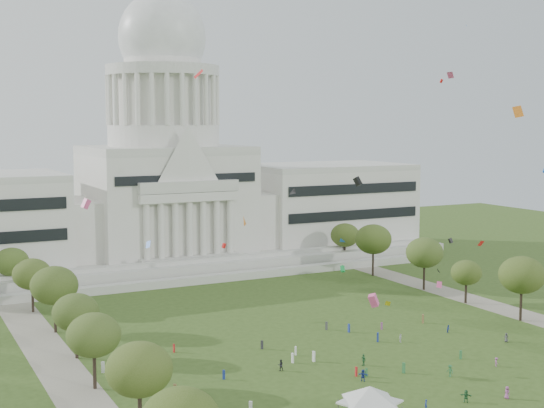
# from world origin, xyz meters

# --- Properties ---
(ground) EXTENTS (400.00, 400.00, 0.00)m
(ground) POSITION_xyz_m (0.00, 0.00, 0.00)
(ground) COLOR #354D1A
(ground) RESTS_ON ground
(capitol) EXTENTS (160.00, 64.50, 91.30)m
(capitol) POSITION_xyz_m (0.00, 113.59, 22.30)
(capitol) COLOR #BBB9AF
(capitol) RESTS_ON ground
(path_left) EXTENTS (8.00, 160.00, 0.04)m
(path_left) POSITION_xyz_m (-48.00, 30.00, 0.02)
(path_left) COLOR gray
(path_left) RESTS_ON ground
(path_right) EXTENTS (8.00, 160.00, 0.04)m
(path_right) POSITION_xyz_m (48.00, 30.00, 0.02)
(path_right) COLOR gray
(path_right) RESTS_ON ground
(row_tree_l_1) EXTENTS (8.86, 8.86, 12.59)m
(row_tree_l_1) POSITION_xyz_m (-44.07, -2.96, 8.95)
(row_tree_l_1) COLOR black
(row_tree_l_1) RESTS_ON ground
(row_tree_l_2) EXTENTS (8.42, 8.42, 11.97)m
(row_tree_l_2) POSITION_xyz_m (-45.04, 17.30, 8.51)
(row_tree_l_2) COLOR black
(row_tree_l_2) RESTS_ON ground
(row_tree_r_2) EXTENTS (9.55, 9.55, 13.58)m
(row_tree_r_2) POSITION_xyz_m (44.17, 17.44, 9.66)
(row_tree_r_2) COLOR black
(row_tree_r_2) RESTS_ON ground
(row_tree_l_3) EXTENTS (8.12, 8.12, 11.55)m
(row_tree_l_3) POSITION_xyz_m (-44.09, 33.92, 8.21)
(row_tree_l_3) COLOR black
(row_tree_l_3) RESTS_ON ground
(row_tree_r_3) EXTENTS (7.01, 7.01, 9.98)m
(row_tree_r_3) POSITION_xyz_m (44.40, 34.48, 7.08)
(row_tree_r_3) COLOR black
(row_tree_r_3) RESTS_ON ground
(row_tree_l_4) EXTENTS (9.29, 9.29, 13.21)m
(row_tree_l_4) POSITION_xyz_m (-44.08, 52.42, 9.39)
(row_tree_l_4) COLOR black
(row_tree_l_4) RESTS_ON ground
(row_tree_r_4) EXTENTS (9.19, 9.19, 13.06)m
(row_tree_r_4) POSITION_xyz_m (44.76, 50.04, 9.29)
(row_tree_r_4) COLOR black
(row_tree_r_4) RESTS_ON ground
(row_tree_l_5) EXTENTS (8.33, 8.33, 11.85)m
(row_tree_l_5) POSITION_xyz_m (-45.22, 71.01, 8.42)
(row_tree_l_5) COLOR black
(row_tree_l_5) RESTS_ON ground
(row_tree_r_5) EXTENTS (9.82, 9.82, 13.96)m
(row_tree_r_5) POSITION_xyz_m (43.49, 70.19, 9.93)
(row_tree_r_5) COLOR black
(row_tree_r_5) RESTS_ON ground
(row_tree_l_6) EXTENTS (8.19, 8.19, 11.64)m
(row_tree_l_6) POSITION_xyz_m (-46.87, 89.14, 8.27)
(row_tree_l_6) COLOR black
(row_tree_l_6) RESTS_ON ground
(row_tree_r_6) EXTENTS (8.42, 8.42, 11.97)m
(row_tree_r_6) POSITION_xyz_m (45.96, 88.13, 8.51)
(row_tree_r_6) COLOR black
(row_tree_r_6) RESTS_ON ground
(event_tent) EXTENTS (12.32, 12.32, 5.26)m
(event_tent) POSITION_xyz_m (-14.65, -13.16, 4.08)
(event_tent) COLOR #4C4C4C
(event_tent) RESTS_ON ground
(person_0) EXTENTS (0.93, 1.01, 1.73)m
(person_0) POSITION_xyz_m (30.16, 7.08, 0.86)
(person_0) COLOR #4C4C51
(person_0) RESTS_ON ground
(person_2) EXTENTS (0.87, 0.76, 1.52)m
(person_2) POSITION_xyz_m (24.74, 17.11, 0.76)
(person_2) COLOR navy
(person_2) RESTS_ON ground
(person_3) EXTENTS (0.85, 1.37, 1.99)m
(person_3) POSITION_xyz_m (7.71, -3.44, 0.99)
(person_3) COLOR #33723F
(person_3) RESTS_ON ground
(person_4) EXTENTS (0.66, 1.18, 1.99)m
(person_4) POSITION_xyz_m (-1.59, 7.75, 0.99)
(person_4) COLOR #33723F
(person_4) RESTS_ON ground
(person_5) EXTENTS (1.72, 1.75, 1.90)m
(person_5) POSITION_xyz_m (-6.04, 1.26, 0.95)
(person_5) COLOR navy
(person_5) RESTS_ON ground
(person_6) EXTENTS (0.65, 0.96, 1.90)m
(person_6) POSITION_xyz_m (8.77, -15.04, 0.95)
(person_6) COLOR #994C8C
(person_6) RESTS_ON ground
(person_7) EXTENTS (0.67, 0.68, 1.51)m
(person_7) POSITION_xyz_m (-4.80, -12.99, 0.76)
(person_7) COLOR navy
(person_7) RESTS_ON ground
(person_8) EXTENTS (1.06, 0.83, 1.92)m
(person_8) POSITION_xyz_m (-15.39, 11.77, 0.96)
(person_8) COLOR #26262B
(person_8) RESTS_ON ground
(person_9) EXTENTS (0.92, 1.13, 1.55)m
(person_9) POSITION_xyz_m (18.18, -2.92, 0.77)
(person_9) COLOR #994C8C
(person_9) RESTS_ON ground
(person_10) EXTENTS (0.76, 1.04, 1.59)m
(person_10) POSITION_xyz_m (12.33, 16.03, 0.79)
(person_10) COLOR silver
(person_10) RESTS_ON ground
(person_11) EXTENTS (1.75, 1.67, 1.87)m
(person_11) POSITION_xyz_m (2.33, -13.35, 0.93)
(person_11) COLOR #33723F
(person_11) RESTS_ON ground
(distant_crowd) EXTENTS (67.30, 35.46, 1.95)m
(distant_crowd) POSITION_xyz_m (-13.55, 13.96, 0.86)
(distant_crowd) COLOR navy
(distant_crowd) RESTS_ON ground
(kite_swarm) EXTENTS (83.24, 99.85, 62.66)m
(kite_swarm) POSITION_xyz_m (1.04, 11.78, 27.93)
(kite_swarm) COLOR red
(kite_swarm) RESTS_ON ground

